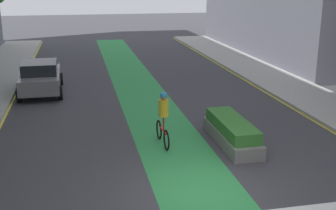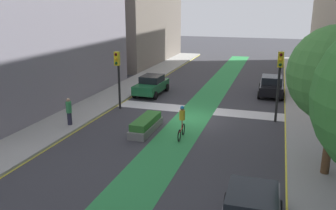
# 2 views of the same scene
# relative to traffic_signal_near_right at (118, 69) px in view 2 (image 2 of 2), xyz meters

# --- Properties ---
(ground_plane) EXTENTS (120.00, 120.00, 0.00)m
(ground_plane) POSITION_rel_traffic_signal_near_right_xyz_m (-5.50, 0.58, -2.91)
(ground_plane) COLOR #38383D
(bike_lane_paint) EXTENTS (2.40, 60.00, 0.01)m
(bike_lane_paint) POSITION_rel_traffic_signal_near_right_xyz_m (-5.51, 0.58, -2.90)
(bike_lane_paint) COLOR #2D8C47
(bike_lane_paint) RESTS_ON ground_plane
(crosswalk_band) EXTENTS (12.00, 1.80, 0.01)m
(crosswalk_band) POSITION_rel_traffic_signal_near_right_xyz_m (-5.50, -1.42, -2.90)
(crosswalk_band) COLOR silver
(crosswalk_band) RESTS_ON ground_plane
(sidewalk_left) EXTENTS (3.00, 60.00, 0.15)m
(sidewalk_left) POSITION_rel_traffic_signal_near_right_xyz_m (-13.00, 0.58, -2.83)
(sidewalk_left) COLOR #9E9E99
(sidewalk_left) RESTS_ON ground_plane
(curb_stripe_left) EXTENTS (0.16, 60.00, 0.01)m
(curb_stripe_left) POSITION_rel_traffic_signal_near_right_xyz_m (-11.50, 0.58, -2.90)
(curb_stripe_left) COLOR yellow
(curb_stripe_left) RESTS_ON ground_plane
(sidewalk_right) EXTENTS (3.00, 60.00, 0.15)m
(sidewalk_right) POSITION_rel_traffic_signal_near_right_xyz_m (2.00, 0.58, -2.83)
(sidewalk_right) COLOR #9E9E99
(sidewalk_right) RESTS_ON ground_plane
(curb_stripe_right) EXTENTS (0.16, 60.00, 0.01)m
(curb_stripe_right) POSITION_rel_traffic_signal_near_right_xyz_m (0.50, 0.58, -2.90)
(curb_stripe_right) COLOR yellow
(curb_stripe_right) RESTS_ON ground_plane
(traffic_signal_near_right) EXTENTS (0.35, 0.52, 4.14)m
(traffic_signal_near_right) POSITION_rel_traffic_signal_near_right_xyz_m (0.00, 0.00, 0.00)
(traffic_signal_near_right) COLOR black
(traffic_signal_near_right) RESTS_ON ground_plane
(traffic_signal_near_left) EXTENTS (0.35, 0.52, 4.54)m
(traffic_signal_near_left) POSITION_rel_traffic_signal_near_right_xyz_m (-10.84, -0.23, 0.26)
(traffic_signal_near_left) COLOR black
(traffic_signal_near_left) RESTS_ON ground_plane
(car_black_left_near) EXTENTS (2.11, 4.24, 1.57)m
(car_black_left_near) POSITION_rel_traffic_signal_near_right_xyz_m (-10.33, -7.45, -2.11)
(car_black_left_near) COLOR black
(car_black_left_near) RESTS_ON ground_plane
(car_green_right_near) EXTENTS (2.07, 4.23, 1.57)m
(car_green_right_near) POSITION_rel_traffic_signal_near_right_xyz_m (-0.74, -4.78, -2.11)
(car_green_right_near) COLOR #196033
(car_green_right_near) RESTS_ON ground_plane
(cyclist_in_lane) EXTENTS (0.32, 1.73, 1.86)m
(cyclist_in_lane) POSITION_rel_traffic_signal_near_right_xyz_m (-5.80, 4.16, -1.94)
(cyclist_in_lane) COLOR black
(cyclist_in_lane) RESTS_ON ground_plane
(pedestrian_sidewalk_right_a) EXTENTS (0.34, 0.34, 1.68)m
(pedestrian_sidewalk_right_a) POSITION_rel_traffic_signal_near_right_xyz_m (1.26, 4.47, -1.90)
(pedestrian_sidewalk_right_a) COLOR #262638
(pedestrian_sidewalk_right_a) RESTS_ON sidewalk_right
(median_planter) EXTENTS (1.00, 3.35, 0.85)m
(median_planter) POSITION_rel_traffic_signal_near_right_xyz_m (-3.51, 3.82, -2.50)
(median_planter) COLOR slate
(median_planter) RESTS_ON ground_plane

